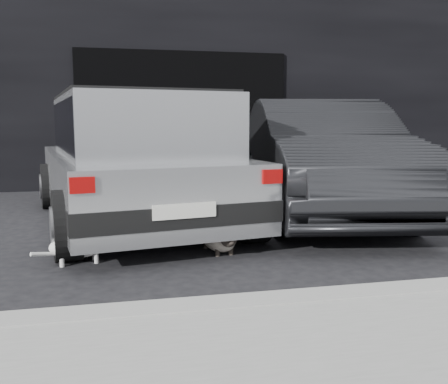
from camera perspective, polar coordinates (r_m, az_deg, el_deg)
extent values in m
plane|color=black|center=(5.79, -8.89, -4.78)|extent=(80.00, 80.00, 0.00)
cube|color=black|center=(11.78, -6.12, 13.98)|extent=(34.00, 4.00, 5.00)
cube|color=black|center=(9.72, -4.66, 8.17)|extent=(4.00, 0.10, 2.60)
cube|color=gray|center=(3.53, 10.85, -12.22)|extent=(18.00, 0.25, 0.12)
cube|color=#A8AAAD|center=(6.41, -10.31, 1.35)|extent=(2.59, 4.56, 0.68)
cube|color=#A8AAAD|center=(6.16, -10.06, 7.47)|extent=(2.13, 3.11, 0.68)
cube|color=black|center=(6.16, -10.06, 7.47)|extent=(2.13, 3.00, 0.55)
cube|color=black|center=(4.44, -4.86, -2.81)|extent=(1.94, 0.49, 0.20)
cube|color=black|center=(8.46, -13.13, 2.18)|extent=(1.94, 0.49, 0.20)
cube|color=silver|center=(4.34, -4.51, -2.17)|extent=(0.57, 0.11, 0.13)
cube|color=#8C0707|center=(4.13, -15.90, 0.76)|extent=(0.20, 0.06, 0.13)
cube|color=#8C0707|center=(4.62, 5.54, 1.78)|extent=(0.20, 0.06, 0.13)
cube|color=black|center=(6.16, -10.14, 10.80)|extent=(2.09, 2.82, 0.03)
cylinder|color=black|center=(4.80, -17.53, -3.66)|extent=(0.35, 0.69, 0.66)
cylinder|color=slate|center=(4.80, -19.11, -3.75)|extent=(0.08, 0.36, 0.36)
cylinder|color=black|center=(5.28, 3.25, -2.27)|extent=(0.35, 0.69, 0.66)
cylinder|color=slate|center=(5.33, 4.54, -2.17)|extent=(0.08, 0.36, 0.36)
cylinder|color=black|center=(7.80, -19.27, 0.65)|extent=(0.35, 0.69, 0.66)
cylinder|color=slate|center=(7.80, -20.24, 0.60)|extent=(0.08, 0.36, 0.36)
cylinder|color=black|center=(8.10, -5.89, 1.31)|extent=(0.35, 0.69, 0.66)
cylinder|color=slate|center=(8.14, -4.99, 1.36)|extent=(0.08, 0.36, 0.36)
imported|color=black|center=(7.01, 10.94, 3.95)|extent=(2.50, 5.03, 1.58)
ellipsoid|color=beige|center=(4.94, -0.67, -5.46)|extent=(0.36, 0.59, 0.21)
ellipsoid|color=beige|center=(4.81, -0.09, -5.53)|extent=(0.27, 0.27, 0.20)
ellipsoid|color=black|center=(4.67, 0.56, -5.47)|extent=(0.18, 0.16, 0.14)
sphere|color=black|center=(4.62, 0.85, -5.73)|extent=(0.06, 0.06, 0.06)
cone|color=black|center=(4.69, 0.94, -4.60)|extent=(0.06, 0.07, 0.07)
cone|color=black|center=(4.66, 0.02, -4.68)|extent=(0.06, 0.07, 0.07)
cylinder|color=black|center=(4.84, 0.79, -6.80)|extent=(0.05, 0.05, 0.07)
cylinder|color=black|center=(4.79, -0.76, -6.95)|extent=(0.05, 0.05, 0.07)
cylinder|color=black|center=(5.14, -0.59, -5.92)|extent=(0.05, 0.05, 0.07)
cylinder|color=black|center=(5.09, -2.06, -6.06)|extent=(0.05, 0.05, 0.07)
cylinder|color=black|center=(5.23, -1.85, -5.12)|extent=(0.18, 0.29, 0.09)
ellipsoid|color=silver|center=(4.72, -16.33, -5.92)|extent=(0.54, 0.34, 0.22)
ellipsoid|color=silver|center=(4.73, -14.81, -5.55)|extent=(0.25, 0.25, 0.18)
ellipsoid|color=silver|center=(4.73, -13.25, -4.56)|extent=(0.15, 0.16, 0.13)
sphere|color=silver|center=(4.75, -12.56, -4.59)|extent=(0.06, 0.06, 0.06)
cone|color=silver|center=(4.76, -13.53, -3.77)|extent=(0.07, 0.06, 0.07)
cone|color=silver|center=(4.68, -13.38, -3.95)|extent=(0.07, 0.06, 0.07)
cylinder|color=silver|center=(4.83, -14.59, -6.76)|extent=(0.04, 0.04, 0.13)
cylinder|color=silver|center=(4.70, -14.37, -7.14)|extent=(0.04, 0.04, 0.13)
cylinder|color=silver|center=(4.79, -18.16, -7.00)|extent=(0.04, 0.04, 0.13)
cylinder|color=silver|center=(4.67, -18.03, -7.39)|extent=(0.04, 0.04, 0.13)
cylinder|color=silver|center=(4.71, -19.67, -6.71)|extent=(0.26, 0.17, 0.08)
ellipsoid|color=gray|center=(4.69, -17.43, -5.79)|extent=(0.21, 0.17, 0.09)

